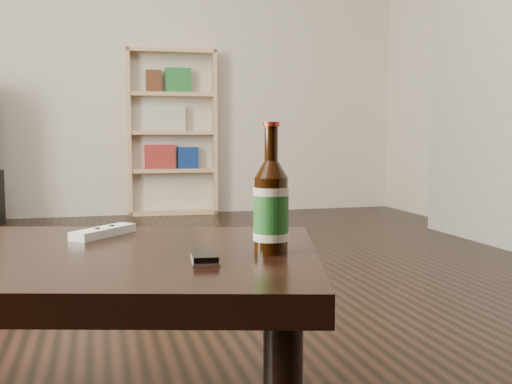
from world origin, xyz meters
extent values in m
cube|color=black|center=(0.00, 0.00, -0.01)|extent=(5.00, 6.00, 0.01)
cube|color=#BEB6A4|center=(0.00, 3.01, 1.35)|extent=(5.00, 0.02, 2.70)
cube|color=tan|center=(0.29, 3.05, 0.65)|extent=(0.05, 0.32, 1.30)
cube|color=tan|center=(0.95, 3.02, 0.65)|extent=(0.05, 0.32, 1.30)
cube|color=tan|center=(0.62, 3.04, 1.28)|extent=(0.71, 0.35, 0.03)
cube|color=tan|center=(0.62, 3.04, 0.01)|extent=(0.71, 0.35, 0.03)
cube|color=tan|center=(0.63, 3.18, 0.65)|extent=(0.70, 0.06, 1.30)
cube|color=tan|center=(0.62, 3.04, 0.35)|extent=(0.65, 0.32, 0.03)
cube|color=tan|center=(0.62, 3.04, 0.65)|extent=(0.65, 0.32, 0.03)
cube|color=tan|center=(0.62, 3.04, 0.95)|extent=(0.65, 0.32, 0.03)
cube|color=maroon|center=(0.52, 3.02, 0.46)|extent=(0.25, 0.21, 0.19)
cube|color=navy|center=(0.74, 3.01, 0.45)|extent=(0.17, 0.21, 0.17)
cube|color=#BCB8A4|center=(0.57, 3.02, 0.76)|extent=(0.31, 0.21, 0.19)
cube|color=#206B2D|center=(0.67, 3.01, 1.06)|extent=(0.21, 0.21, 0.19)
cube|color=#512A18|center=(0.48, 3.02, 1.05)|extent=(0.13, 0.20, 0.17)
cube|color=black|center=(-0.07, -0.56, 0.38)|extent=(1.21, 0.89, 0.05)
cylinder|color=black|center=(0.44, -0.45, 0.17)|extent=(0.08, 0.08, 0.35)
cylinder|color=black|center=(0.36, -0.69, 0.48)|extent=(0.08, 0.08, 0.15)
cylinder|color=#1C551E|center=(0.36, -0.69, 0.48)|extent=(0.09, 0.09, 0.09)
cylinder|color=#C0B79B|center=(0.36, -0.69, 0.52)|extent=(0.09, 0.09, 0.02)
cylinder|color=#C0B79B|center=(0.36, -0.69, 0.44)|extent=(0.09, 0.09, 0.02)
cone|color=black|center=(0.36, -0.69, 0.57)|extent=(0.08, 0.08, 0.03)
cylinder|color=black|center=(0.36, -0.69, 0.61)|extent=(0.03, 0.03, 0.07)
cylinder|color=#9F2618|center=(0.36, -0.69, 0.65)|extent=(0.04, 0.04, 0.01)
cube|color=silver|center=(0.22, -0.74, 0.41)|extent=(0.06, 0.10, 0.01)
cube|color=black|center=(0.22, -0.74, 0.41)|extent=(0.05, 0.09, 0.01)
cylinder|color=silver|center=(0.21, -0.76, 0.42)|extent=(0.02, 0.02, 0.00)
cube|color=silver|center=(0.04, -0.41, 0.41)|extent=(0.15, 0.16, 0.02)
cylinder|color=black|center=(0.06, -0.39, 0.42)|extent=(0.02, 0.02, 0.00)
cylinder|color=black|center=(0.03, -0.42, 0.42)|extent=(0.02, 0.02, 0.00)
camera|label=1|loc=(0.03, -1.79, 0.63)|focal=42.00mm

